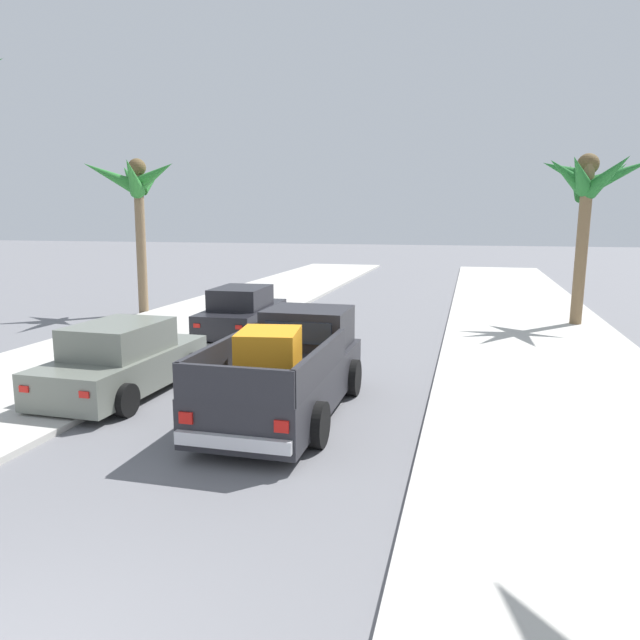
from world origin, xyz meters
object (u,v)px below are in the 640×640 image
(car_left_near, at_px, (123,361))
(palm_tree_left_mid, at_px, (136,189))
(pickup_truck, at_px, (288,370))
(palm_tree_right_fore, at_px, (590,186))
(car_left_mid, at_px, (242,313))

(car_left_near, distance_m, palm_tree_left_mid, 11.49)
(palm_tree_left_mid, bearing_deg, pickup_truck, -47.16)
(pickup_truck, bearing_deg, palm_tree_left_mid, 132.84)
(pickup_truck, bearing_deg, car_left_near, 175.83)
(palm_tree_right_fore, distance_m, palm_tree_left_mid, 15.93)
(car_left_near, bearing_deg, car_left_mid, 89.59)
(car_left_mid, height_order, palm_tree_right_fore, palm_tree_right_fore)
(pickup_truck, distance_m, palm_tree_left_mid, 13.76)
(car_left_near, relative_size, palm_tree_right_fore, 0.74)
(car_left_mid, xyz_separation_m, palm_tree_right_fore, (10.62, 3.90, 4.00))
(car_left_near, relative_size, car_left_mid, 0.99)
(pickup_truck, height_order, palm_tree_right_fore, palm_tree_right_fore)
(pickup_truck, height_order, car_left_near, pickup_truck)
(car_left_near, xyz_separation_m, car_left_mid, (0.05, 6.59, 0.00))
(pickup_truck, distance_m, car_left_near, 3.75)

